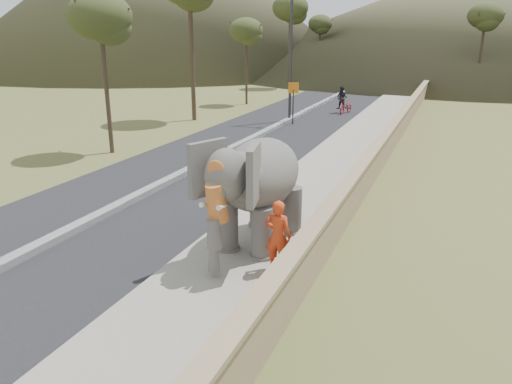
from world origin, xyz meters
TOP-DOWN VIEW (x-y plane):
  - ground at (0.00, 0.00)m, footprint 160.00×160.00m
  - road at (-5.00, 10.00)m, footprint 7.00×120.00m
  - median at (-5.00, 10.00)m, footprint 0.35×120.00m
  - walkway at (0.00, 10.00)m, footprint 3.00×120.00m
  - parapet at (1.65, 10.00)m, footprint 0.30×120.00m
  - lamppost at (-4.69, 16.99)m, footprint 1.76×0.36m
  - signboard at (-4.50, 16.09)m, footprint 0.60×0.08m
  - hill_far at (5.00, 70.00)m, footprint 80.00×80.00m
  - elephant_and_man at (0.02, -0.59)m, footprint 2.36×3.94m
  - motorcyclist at (-2.61, 21.16)m, footprint 1.18×1.80m
  - trees at (1.00, 27.36)m, footprint 48.83×43.23m

SIDE VIEW (x-z plane):
  - ground at x=0.00m, z-range 0.00..0.00m
  - road at x=-5.00m, z-range 0.00..0.03m
  - walkway at x=0.00m, z-range 0.00..0.15m
  - median at x=-5.00m, z-range 0.00..0.22m
  - parapet at x=1.65m, z-range 0.00..1.10m
  - motorcyclist at x=-2.61m, z-range -0.20..1.57m
  - elephant_and_man at x=0.02m, z-range 0.14..2.88m
  - signboard at x=-4.50m, z-range 0.44..2.84m
  - trees at x=1.00m, z-range -0.76..8.60m
  - lamppost at x=-4.69m, z-range 0.87..8.87m
  - hill_far at x=5.00m, z-range 0.00..14.00m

